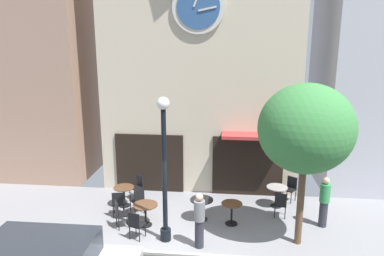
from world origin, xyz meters
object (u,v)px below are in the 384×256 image
object	(u,v)px
cafe_table_near_door	(145,210)
pedestrian_grey	(199,220)
street_tree	(306,129)
cafe_table_center	(277,192)
cafe_table_center_left	(202,205)
cafe_chair_mid_row	(280,203)
cafe_chair_facing_wall	(120,212)
cafe_chair_left_end	(136,223)
cafe_chair_by_entrance	(118,202)
cafe_table_rightmost	(124,192)
street_lamp	(164,171)
pedestrian_green	(324,201)
cafe_chair_under_awning	(138,199)
cafe_chair_right_end	(291,187)
cafe_table_near_curb	(232,210)
cafe_chair_outer	(138,185)

from	to	relation	value
cafe_table_near_door	pedestrian_grey	distance (m)	2.15
street_tree	cafe_table_center	distance (m)	3.80
cafe_table_center_left	cafe_chair_mid_row	xyz separation A→B (m)	(2.62, 0.42, -0.01)
cafe_chair_facing_wall	cafe_chair_left_end	size ratio (longest dim) A/B	1.00
cafe_chair_by_entrance	pedestrian_grey	distance (m)	3.31
cafe_table_center_left	cafe_chair_left_end	distance (m)	2.35
cafe_table_rightmost	cafe_chair_left_end	size ratio (longest dim) A/B	0.81
cafe_chair_left_end	cafe_chair_by_entrance	distance (m)	1.68
street_lamp	pedestrian_green	xyz separation A→B (m)	(4.89, 1.35, -1.35)
cafe_chair_under_awning	cafe_chair_by_entrance	xyz separation A→B (m)	(-0.61, -0.28, 0.00)
cafe_table_center	cafe_chair_under_awning	size ratio (longest dim) A/B	0.84
street_tree	cafe_table_center_left	world-z (taller)	street_tree
cafe_chair_right_end	cafe_chair_under_awning	size ratio (longest dim) A/B	1.00
street_lamp	cafe_chair_under_awning	bearing A→B (deg)	127.75
cafe_table_near_curb	cafe_chair_facing_wall	world-z (taller)	cafe_chair_facing_wall
cafe_chair_mid_row	pedestrian_grey	world-z (taller)	pedestrian_grey
cafe_table_rightmost	cafe_chair_by_entrance	size ratio (longest dim) A/B	0.81
pedestrian_grey	cafe_chair_by_entrance	bearing A→B (deg)	151.14
cafe_table_center_left	cafe_chair_right_end	size ratio (longest dim) A/B	0.85
cafe_chair_mid_row	cafe_table_rightmost	bearing A→B (deg)	176.77
street_lamp	cafe_table_near_curb	world-z (taller)	street_lamp
street_lamp	cafe_chair_facing_wall	world-z (taller)	street_lamp
cafe_chair_right_end	cafe_chair_mid_row	world-z (taller)	same
cafe_chair_facing_wall	cafe_chair_outer	xyz separation A→B (m)	(0.01, 2.24, 0.00)
cafe_chair_facing_wall	cafe_chair_right_end	bearing A→B (deg)	24.88
cafe_chair_facing_wall	cafe_table_center_left	bearing A→B (deg)	17.44
cafe_chair_mid_row	cafe_chair_by_entrance	distance (m)	5.47
cafe_chair_right_end	cafe_chair_mid_row	xyz separation A→B (m)	(-0.55, -1.43, 0.00)
cafe_chair_mid_row	pedestrian_green	size ratio (longest dim) A/B	0.54
cafe_chair_by_entrance	pedestrian_green	xyz separation A→B (m)	(6.73, 0.03, 0.33)
street_lamp	cafe_chair_left_end	bearing A→B (deg)	-176.19
cafe_table_center_left	cafe_chair_right_end	bearing A→B (deg)	30.26
cafe_chair_mid_row	street_lamp	bearing A→B (deg)	-153.41
cafe_table_near_door	cafe_chair_left_end	bearing A→B (deg)	-96.41
cafe_table_near_door	cafe_table_center_left	world-z (taller)	cafe_table_near_door
street_tree	cafe_table_rightmost	size ratio (longest dim) A/B	6.50
cafe_chair_facing_wall	cafe_chair_right_end	world-z (taller)	same
street_tree	cafe_chair_facing_wall	world-z (taller)	street_tree
cafe_table_center	street_tree	bearing A→B (deg)	-81.75
cafe_chair_under_awning	pedestrian_grey	world-z (taller)	pedestrian_grey
cafe_table_near_door	cafe_table_center_left	bearing A→B (deg)	17.90
cafe_table_center_left	cafe_chair_facing_wall	distance (m)	2.66
cafe_chair_facing_wall	cafe_chair_mid_row	size ratio (longest dim) A/B	1.00
cafe_table_center	cafe_chair_mid_row	bearing A→B (deg)	-88.34
cafe_table_center_left	cafe_table_near_curb	bearing A→B (deg)	-11.53
cafe_table_center_left	cafe_chair_under_awning	world-z (taller)	cafe_chair_under_awning
cafe_table_rightmost	cafe_chair_mid_row	world-z (taller)	cafe_chair_mid_row
cafe_table_center_left	cafe_chair_facing_wall	world-z (taller)	cafe_chair_facing_wall
street_lamp	cafe_chair_under_awning	xyz separation A→B (m)	(-1.24, 1.60, -1.68)
cafe_table_center_left	cafe_chair_outer	distance (m)	2.91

